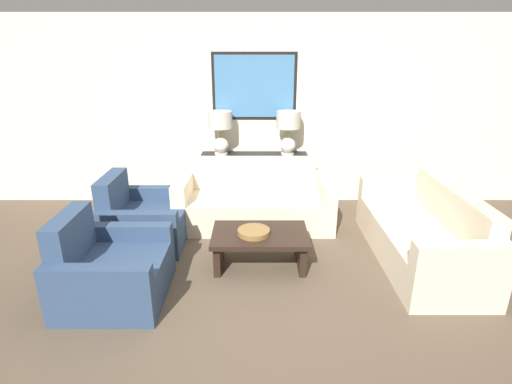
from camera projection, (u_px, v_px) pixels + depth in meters
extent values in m
plane|color=brown|center=(254.00, 286.00, 3.94)|extent=(20.00, 20.00, 0.00)
cube|color=beige|center=(255.00, 113.00, 5.74)|extent=(8.06, 0.10, 2.65)
cube|color=black|center=(255.00, 86.00, 5.56)|extent=(1.18, 0.01, 0.92)
cube|color=teal|center=(255.00, 87.00, 5.55)|extent=(1.10, 0.02, 0.84)
cube|color=black|center=(255.00, 180.00, 5.81)|extent=(1.52, 0.37, 0.78)
cylinder|color=silver|center=(222.00, 154.00, 5.67)|extent=(0.18, 0.18, 0.02)
sphere|color=silver|center=(221.00, 145.00, 5.63)|extent=(0.22, 0.22, 0.22)
cylinder|color=#8C7A51|center=(221.00, 133.00, 5.57)|extent=(0.02, 0.02, 0.14)
cylinder|color=#B2ADA3|center=(220.00, 120.00, 5.51)|extent=(0.34, 0.34, 0.23)
cylinder|color=silver|center=(288.00, 154.00, 5.67)|extent=(0.18, 0.18, 0.02)
sphere|color=silver|center=(288.00, 145.00, 5.63)|extent=(0.22, 0.22, 0.22)
cylinder|color=#8C7A51|center=(289.00, 133.00, 5.57)|extent=(0.02, 0.02, 0.14)
cylinder|color=#B2ADA3|center=(289.00, 120.00, 5.51)|extent=(0.34, 0.34, 0.23)
cube|color=beige|center=(255.00, 213.00, 5.15)|extent=(1.65, 0.67, 0.40)
cube|color=beige|center=(255.00, 187.00, 5.48)|extent=(1.65, 0.18, 0.83)
cube|color=beige|center=(185.00, 201.00, 5.20)|extent=(0.18, 0.85, 0.65)
cube|color=beige|center=(325.00, 201.00, 5.20)|extent=(0.18, 0.85, 0.65)
cube|color=beige|center=(409.00, 242.00, 4.39)|extent=(0.67, 1.65, 0.40)
cube|color=beige|center=(451.00, 225.00, 4.31)|extent=(0.18, 1.65, 0.83)
cube|color=beige|center=(392.00, 201.00, 5.20)|extent=(0.85, 0.18, 0.65)
cube|color=beige|center=(459.00, 278.00, 3.49)|extent=(0.85, 0.18, 0.65)
cube|color=black|center=(260.00, 235.00, 4.20)|extent=(1.01, 0.64, 0.05)
cube|color=black|center=(219.00, 251.00, 4.26)|extent=(0.07, 0.51, 0.34)
cube|color=black|center=(301.00, 251.00, 4.26)|extent=(0.07, 0.51, 0.34)
cylinder|color=olive|center=(254.00, 232.00, 4.15)|extent=(0.34, 0.34, 0.05)
cube|color=navy|center=(155.00, 226.00, 4.78)|extent=(0.73, 0.68, 0.39)
cube|color=navy|center=(115.00, 209.00, 4.71)|extent=(0.18, 0.68, 0.83)
cube|color=navy|center=(137.00, 236.00, 4.37)|extent=(0.91, 0.14, 0.55)
cube|color=navy|center=(155.00, 207.00, 5.14)|extent=(0.91, 0.14, 0.55)
cube|color=navy|center=(126.00, 278.00, 3.72)|extent=(0.73, 0.68, 0.39)
cube|color=navy|center=(74.00, 257.00, 3.65)|extent=(0.18, 0.68, 0.83)
cube|color=navy|center=(99.00, 296.00, 3.31)|extent=(0.91, 0.14, 0.55)
cube|color=navy|center=(129.00, 249.00, 4.08)|extent=(0.91, 0.14, 0.55)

